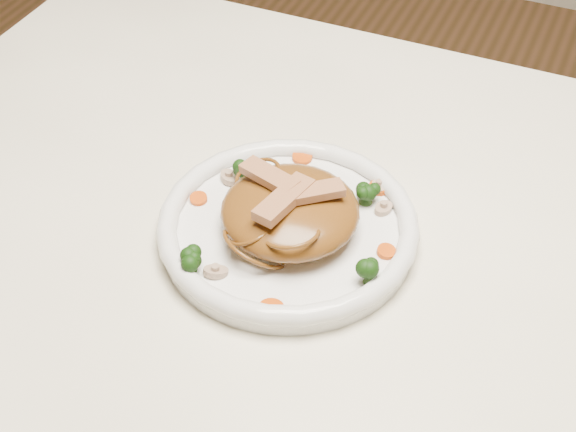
% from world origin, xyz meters
% --- Properties ---
extents(table, '(1.20, 0.80, 0.75)m').
position_xyz_m(table, '(0.00, 0.00, 0.65)').
color(table, white).
rests_on(table, ground).
extents(plate, '(0.26, 0.26, 0.02)m').
position_xyz_m(plate, '(-0.10, 0.00, 0.76)').
color(plate, white).
rests_on(plate, table).
extents(noodle_mound, '(0.16, 0.16, 0.04)m').
position_xyz_m(noodle_mound, '(-0.10, -0.00, 0.79)').
color(noodle_mound, brown).
rests_on(noodle_mound, plate).
extents(chicken_a, '(0.06, 0.05, 0.01)m').
position_xyz_m(chicken_a, '(-0.08, 0.00, 0.82)').
color(chicken_a, tan).
rests_on(chicken_a, noodle_mound).
extents(chicken_b, '(0.07, 0.04, 0.01)m').
position_xyz_m(chicken_b, '(-0.12, 0.01, 0.82)').
color(chicken_b, tan).
rests_on(chicken_b, noodle_mound).
extents(chicken_c, '(0.04, 0.07, 0.01)m').
position_xyz_m(chicken_c, '(-0.10, -0.02, 0.82)').
color(chicken_c, tan).
rests_on(chicken_c, noodle_mound).
extents(broccoli_0, '(0.03, 0.03, 0.03)m').
position_xyz_m(broccoli_0, '(-0.04, 0.06, 0.78)').
color(broccoli_0, '#13340A').
rests_on(broccoli_0, plate).
extents(broccoli_1, '(0.03, 0.03, 0.03)m').
position_xyz_m(broccoli_1, '(-0.17, 0.04, 0.78)').
color(broccoli_1, '#13340A').
rests_on(broccoli_1, plate).
extents(broccoli_2, '(0.03, 0.03, 0.03)m').
position_xyz_m(broccoli_2, '(-0.16, -0.09, 0.78)').
color(broccoli_2, '#13340A').
rests_on(broccoli_2, plate).
extents(broccoli_3, '(0.03, 0.03, 0.03)m').
position_xyz_m(broccoli_3, '(-0.00, -0.04, 0.78)').
color(broccoli_3, '#13340A').
rests_on(broccoli_3, plate).
extents(carrot_0, '(0.03, 0.03, 0.00)m').
position_xyz_m(carrot_0, '(-0.04, 0.09, 0.77)').
color(carrot_0, '#B84406').
rests_on(carrot_0, plate).
extents(carrot_1, '(0.02, 0.02, 0.00)m').
position_xyz_m(carrot_1, '(-0.20, -0.00, 0.77)').
color(carrot_1, '#B84406').
rests_on(carrot_1, plate).
extents(carrot_2, '(0.02, 0.02, 0.00)m').
position_xyz_m(carrot_2, '(0.00, 0.00, 0.77)').
color(carrot_2, '#B84406').
rests_on(carrot_2, plate).
extents(carrot_3, '(0.03, 0.03, 0.00)m').
position_xyz_m(carrot_3, '(-0.13, 0.10, 0.77)').
color(carrot_3, '#B84406').
rests_on(carrot_3, plate).
extents(carrot_4, '(0.02, 0.02, 0.00)m').
position_xyz_m(carrot_4, '(-0.07, -0.10, 0.77)').
color(carrot_4, '#B84406').
rests_on(carrot_4, plate).
extents(mushroom_0, '(0.03, 0.03, 0.01)m').
position_xyz_m(mushroom_0, '(-0.13, -0.08, 0.77)').
color(mushroom_0, '#C3AC92').
rests_on(mushroom_0, plate).
extents(mushroom_1, '(0.03, 0.03, 0.01)m').
position_xyz_m(mushroom_1, '(-0.02, 0.06, 0.77)').
color(mushroom_1, '#C3AC92').
rests_on(mushroom_1, plate).
extents(mushroom_2, '(0.04, 0.04, 0.01)m').
position_xyz_m(mushroom_2, '(-0.18, 0.04, 0.77)').
color(mushroom_2, '#C3AC92').
rests_on(mushroom_2, plate).
extents(mushroom_3, '(0.03, 0.03, 0.01)m').
position_xyz_m(mushroom_3, '(-0.04, 0.09, 0.77)').
color(mushroom_3, '#C3AC92').
rests_on(mushroom_3, plate).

